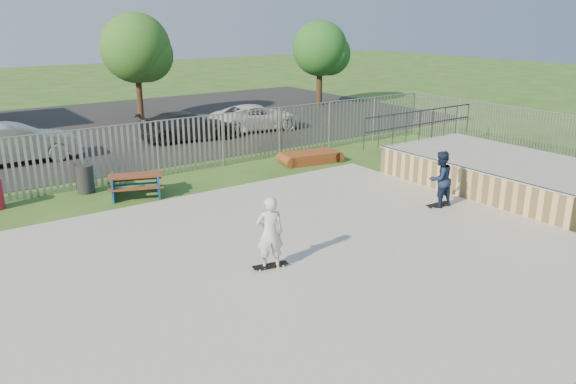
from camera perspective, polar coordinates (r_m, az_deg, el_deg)
ground at (r=12.64m, az=-1.03°, el=-8.34°), size 120.00×120.00×0.00m
concrete_slab at (r=12.61m, az=-1.03°, el=-8.04°), size 15.00×12.00×0.15m
quarter_pipe at (r=19.64m, az=20.68°, el=1.76°), size 5.50×7.05×2.19m
fence at (r=16.46m, az=-7.17°, el=1.47°), size 26.04×16.02×2.00m
picnic_table at (r=18.48m, az=-15.21°, el=0.69°), size 2.02×1.84×0.70m
funbox at (r=21.96m, az=2.30°, el=3.53°), size 2.22×1.38×0.41m
trash_bin_grey at (r=19.29m, az=-19.91°, el=1.25°), size 0.55×0.55×0.91m
parking_lot at (r=29.64m, az=-22.27°, el=5.52°), size 40.00×18.00×0.02m
car_silver at (r=24.16m, az=-25.90°, el=4.48°), size 4.65×1.63×1.53m
car_dark at (r=26.27m, az=-10.19°, el=6.63°), size 4.69×2.47×1.29m
car_white at (r=28.23m, az=-3.21°, el=7.59°), size 4.78×2.63×1.27m
tree_mid at (r=31.76m, az=-15.20°, el=13.92°), size 3.70×3.70×5.70m
tree_right at (r=35.91m, az=3.26°, el=14.34°), size 3.40×3.40×5.25m
skateboard_a at (r=17.07m, az=14.98°, el=-1.27°), size 0.81×0.25×0.08m
skateboard_b at (r=12.58m, az=-1.82°, el=-7.54°), size 0.82×0.36×0.08m
skater_navy at (r=16.84m, az=15.19°, el=1.28°), size 0.84×0.67×1.66m
skater_white at (r=12.26m, az=-1.85°, el=-4.19°), size 0.71×0.59×1.66m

